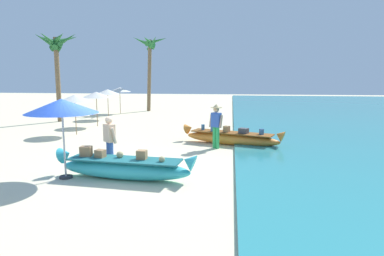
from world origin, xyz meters
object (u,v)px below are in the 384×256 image
(person_vendor_hatted, at_px, (216,123))
(palm_tree_tall_inland, at_px, (56,48))
(boat_cyan_foreground, at_px, (124,167))
(boat_orange_midground, at_px, (232,138))
(patio_umbrella_large, at_px, (62,106))
(palm_tree_leaning_seaward, at_px, (150,49))
(person_tourist_customer, at_px, (110,140))

(person_vendor_hatted, xyz_separation_m, palm_tree_tall_inland, (-9.79, 6.54, 3.37))
(boat_cyan_foreground, xyz_separation_m, palm_tree_tall_inland, (-7.47, 10.75, 4.04))
(boat_orange_midground, relative_size, person_vendor_hatted, 2.44)
(boat_cyan_foreground, bearing_deg, patio_umbrella_large, -175.73)
(patio_umbrella_large, xyz_separation_m, palm_tree_leaning_seaward, (-1.76, 17.47, 2.75))
(patio_umbrella_large, relative_size, palm_tree_tall_inland, 0.41)
(person_vendor_hatted, relative_size, person_tourist_customer, 1.06)
(person_vendor_hatted, bearing_deg, person_tourist_customer, -131.35)
(boat_cyan_foreground, relative_size, patio_umbrella_large, 1.84)
(patio_umbrella_large, xyz_separation_m, palm_tree_tall_inland, (-5.82, 10.87, 2.37))
(boat_orange_midground, bearing_deg, patio_umbrella_large, -131.90)
(palm_tree_leaning_seaward, bearing_deg, person_tourist_customer, -80.69)
(person_tourist_customer, relative_size, palm_tree_tall_inland, 0.31)
(patio_umbrella_large, relative_size, palm_tree_leaning_seaward, 0.38)
(boat_orange_midground, relative_size, patio_umbrella_large, 1.91)
(palm_tree_leaning_seaward, bearing_deg, boat_orange_midground, -62.92)
(palm_tree_tall_inland, distance_m, palm_tree_leaning_seaward, 7.76)
(boat_cyan_foreground, relative_size, boat_orange_midground, 0.97)
(person_vendor_hatted, distance_m, person_tourist_customer, 4.56)
(palm_tree_leaning_seaward, bearing_deg, patio_umbrella_large, -84.26)
(patio_umbrella_large, height_order, palm_tree_tall_inland, palm_tree_tall_inland)
(boat_cyan_foreground, height_order, person_vendor_hatted, person_vendor_hatted)
(boat_cyan_foreground, relative_size, person_vendor_hatted, 2.36)
(person_tourist_customer, bearing_deg, boat_cyan_foreground, -48.87)
(patio_umbrella_large, bearing_deg, boat_orange_midground, 48.10)
(person_vendor_hatted, bearing_deg, boat_orange_midground, 51.58)
(patio_umbrella_large, bearing_deg, person_vendor_hatted, 47.52)
(boat_orange_midground, height_order, patio_umbrella_large, patio_umbrella_large)
(boat_cyan_foreground, height_order, person_tourist_customer, person_tourist_customer)
(person_tourist_customer, height_order, palm_tree_leaning_seaward, palm_tree_leaning_seaward)
(person_vendor_hatted, height_order, palm_tree_leaning_seaward, palm_tree_leaning_seaward)
(boat_orange_midground, distance_m, person_vendor_hatted, 1.20)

